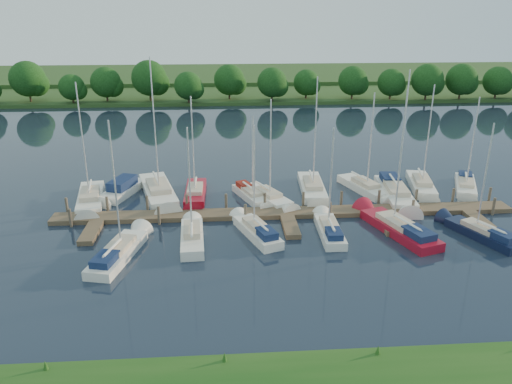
{
  "coord_description": "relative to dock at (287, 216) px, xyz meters",
  "views": [
    {
      "loc": [
        -5.4,
        -31.9,
        17.0
      ],
      "look_at": [
        -2.61,
        8.0,
        2.2
      ],
      "focal_mm": 35.0,
      "sensor_mm": 36.0,
      "label": 1
    }
  ],
  "objects": [
    {
      "name": "sailboat_n_4",
      "position": [
        -2.79,
        4.73,
        0.12
      ],
      "size": [
        3.38,
        6.38,
        8.33
      ],
      "rotation": [
        0.0,
        0.0,
        3.51
      ],
      "color": "white",
      "rests_on": "ground"
    },
    {
      "name": "treeline",
      "position": [
        1.42,
        54.58,
        3.81
      ],
      "size": [
        143.8,
        9.4,
        8.29
      ],
      "color": "#38281C",
      "rests_on": "ground"
    },
    {
      "name": "sailboat_n_6",
      "position": [
        3.32,
        6.1,
        0.08
      ],
      "size": [
        2.63,
        9.2,
        11.64
      ],
      "rotation": [
        0.0,
        0.0,
        3.08
      ],
      "color": "white",
      "rests_on": "ground"
    },
    {
      "name": "sailboat_n_3",
      "position": [
        -8.08,
        5.58,
        0.07
      ],
      "size": [
        1.92,
        7.86,
        10.05
      ],
      "rotation": [
        0.0,
        0.0,
        3.13
      ],
      "color": "maroon",
      "rests_on": "ground"
    },
    {
      "name": "sailboat_n_7",
      "position": [
        8.53,
        6.0,
        0.08
      ],
      "size": [
        3.94,
        7.87,
        10.16
      ],
      "rotation": [
        0.0,
        0.0,
        3.47
      ],
      "color": "white",
      "rests_on": "ground"
    },
    {
      "name": "sailboat_n_5",
      "position": [
        -1.18,
        4.16,
        0.07
      ],
      "size": [
        4.63,
        7.57,
        9.94
      ],
      "rotation": [
        0.0,
        0.0,
        3.59
      ],
      "color": "white",
      "rests_on": "ground"
    },
    {
      "name": "sailboat_s_5",
      "position": [
        14.71,
        -4.86,
        0.12
      ],
      "size": [
        4.04,
        7.23,
        9.44
      ],
      "rotation": [
        0.0,
        0.0,
        0.4
      ],
      "color": "#0F1732",
      "rests_on": "ground"
    },
    {
      "name": "dock",
      "position": [
        0.0,
        0.0,
        0.0
      ],
      "size": [
        40.0,
        6.0,
        0.4
      ],
      "color": "#4C3A2B",
      "rests_on": "ground"
    },
    {
      "name": "sailboat_s_4",
      "position": [
        8.49,
        -3.44,
        0.13
      ],
      "size": [
        4.58,
        9.33,
        11.8
      ],
      "rotation": [
        0.0,
        0.0,
        0.32
      ],
      "color": "maroon",
      "rests_on": "ground"
    },
    {
      "name": "distant_hill",
      "position": [
        0.0,
        92.69,
        0.5
      ],
      "size": [
        220.0,
        40.0,
        1.4
      ],
      "primitive_type": "cube",
      "color": "#325023",
      "rests_on": "ground"
    },
    {
      "name": "sailboat_n_2",
      "position": [
        -11.56,
        6.08,
        0.08
      ],
      "size": [
        4.79,
        10.8,
        13.52
      ],
      "rotation": [
        0.0,
        0.0,
        3.4
      ],
      "color": "white",
      "rests_on": "ground"
    },
    {
      "name": "sailboat_n_0",
      "position": [
        -17.67,
        4.6,
        0.08
      ],
      "size": [
        3.47,
        9.18,
        11.57
      ],
      "rotation": [
        0.0,
        0.0,
        3.32
      ],
      "color": "white",
      "rests_on": "ground"
    },
    {
      "name": "motorboat",
      "position": [
        -15.21,
        6.73,
        0.18
      ],
      "size": [
        3.88,
        7.07,
        1.96
      ],
      "rotation": [
        0.0,
        0.0,
        2.81
      ],
      "color": "white",
      "rests_on": "ground"
    },
    {
      "name": "sailboat_s_3",
      "position": [
        2.96,
        -3.46,
        0.12
      ],
      "size": [
        1.78,
        6.92,
        8.93
      ],
      "rotation": [
        0.0,
        0.0,
        -0.02
      ],
      "color": "white",
      "rests_on": "ground"
    },
    {
      "name": "ground",
      "position": [
        0.0,
        -7.31,
        -0.2
      ],
      "size": [
        260.0,
        260.0,
        0.0
      ],
      "primitive_type": "plane",
      "color": "#17212E",
      "rests_on": "ground"
    },
    {
      "name": "sailboat_s_2",
      "position": [
        -2.86,
        -3.33,
        0.13
      ],
      "size": [
        3.69,
        7.07,
        9.26
      ],
      "rotation": [
        0.0,
        0.0,
        0.36
      ],
      "color": "white",
      "rests_on": "ground"
    },
    {
      "name": "sailboat_s_0",
      "position": [
        -13.05,
        -6.2,
        0.12
      ],
      "size": [
        3.49,
        8.21,
        10.36
      ],
      "rotation": [
        0.0,
        0.0,
        -0.24
      ],
      "color": "white",
      "rests_on": "ground"
    },
    {
      "name": "mooring_pilings",
      "position": [
        0.0,
        1.13,
        0.4
      ],
      "size": [
        38.24,
        2.84,
        2.0
      ],
      "color": "#473D33",
      "rests_on": "ground"
    },
    {
      "name": "sailboat_n_9",
      "position": [
        14.28,
        6.17,
        0.08
      ],
      "size": [
        3.45,
        8.5,
        10.85
      ],
      "rotation": [
        0.0,
        0.0,
        2.93
      ],
      "color": "white",
      "rests_on": "ground"
    },
    {
      "name": "sailboat_n_10",
      "position": [
        18.68,
        5.92,
        0.11
      ],
      "size": [
        4.17,
        7.46,
        9.6
      ],
      "rotation": [
        0.0,
        0.0,
        2.74
      ],
      "color": "white",
      "rests_on": "ground"
    },
    {
      "name": "sailboat_s_1",
      "position": [
        -7.89,
        -4.04,
        0.09
      ],
      "size": [
        2.01,
        7.15,
        9.42
      ],
      "rotation": [
        0.0,
        0.0,
        0.05
      ],
      "color": "white",
      "rests_on": "ground"
    },
    {
      "name": "sailboat_n_8",
      "position": [
        10.95,
        4.12,
        0.14
      ],
      "size": [
        3.13,
        9.92,
        12.5
      ],
      "rotation": [
        0.0,
        0.0,
        3.04
      ],
      "color": "white",
      "rests_on": "ground"
    },
    {
      "name": "far_shore",
      "position": [
        0.0,
        67.69,
        0.1
      ],
      "size": [
        180.0,
        30.0,
        0.6
      ],
      "primitive_type": "cube",
      "color": "#27481B",
      "rests_on": "ground"
    }
  ]
}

